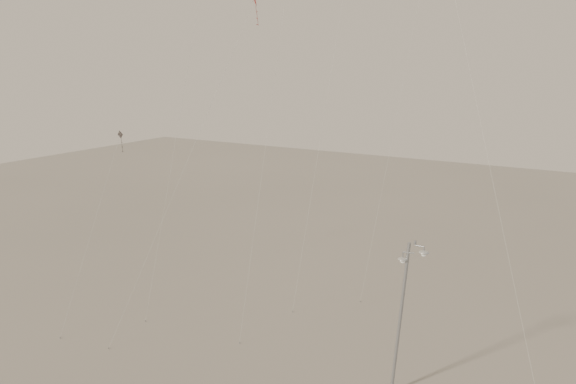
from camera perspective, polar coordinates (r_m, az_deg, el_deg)
The scene contains 5 objects.
street_lamp at distance 31.60m, azimuth 11.56°, elevation -12.08°, with size 1.76×0.57×9.09m.
kite_3 at distance 38.20m, azimuth -7.00°, elevation 10.55°, with size 5.13×10.62×22.50m.
kite_4 at distance 37.81m, azimuth 17.56°, elevation 13.47°, with size 10.08×13.46×24.79m.
kite_5 at distance 49.01m, azimuth 13.06°, elevation 17.72°, with size 1.02×12.13×30.16m.
kite_6 at distance 45.99m, azimuth -17.73°, elevation 1.71°, with size 4.39×10.52×12.72m.
Camera 1 is at (16.35, -23.91, 18.16)m, focal length 35.00 mm.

